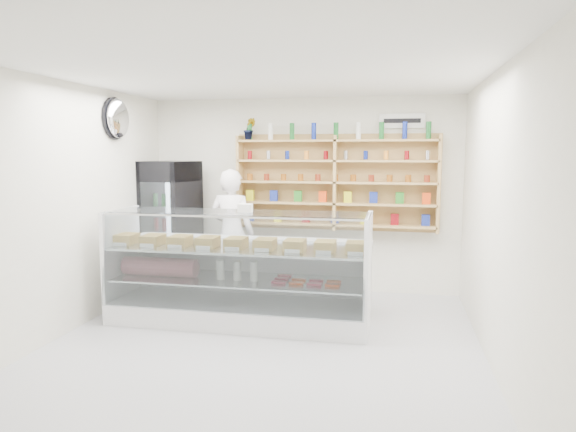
# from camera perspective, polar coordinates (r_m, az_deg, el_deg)

# --- Properties ---
(room) EXTENTS (5.00, 5.00, 5.00)m
(room) POSITION_cam_1_polar(r_m,az_deg,el_deg) (5.09, -3.32, 0.09)
(room) COLOR #AFAEB4
(room) RESTS_ON ground
(display_counter) EXTENTS (3.07, 0.92, 1.34)m
(display_counter) POSITION_cam_1_polar(r_m,az_deg,el_deg) (6.19, -5.44, -8.43)
(display_counter) COLOR white
(display_counter) RESTS_ON floor
(shop_worker) EXTENTS (0.69, 0.49, 1.79)m
(shop_worker) POSITION_cam_1_polar(r_m,az_deg,el_deg) (7.26, -6.28, -1.85)
(shop_worker) COLOR white
(shop_worker) RESTS_ON floor
(drinks_cooler) EXTENTS (0.82, 0.80, 1.89)m
(drinks_cooler) POSITION_cam_1_polar(r_m,az_deg,el_deg) (7.64, -12.87, -1.13)
(drinks_cooler) COLOR black
(drinks_cooler) RESTS_ON floor
(wall_shelving) EXTENTS (2.84, 0.28, 1.33)m
(wall_shelving) POSITION_cam_1_polar(r_m,az_deg,el_deg) (7.28, 5.29, 3.72)
(wall_shelving) COLOR tan
(wall_shelving) RESTS_ON back_wall
(potted_plant) EXTENTS (0.21, 0.19, 0.31)m
(potted_plant) POSITION_cam_1_polar(r_m,az_deg,el_deg) (7.52, -4.29, 9.61)
(potted_plant) COLOR #1E6626
(potted_plant) RESTS_ON wall_shelving
(security_mirror) EXTENTS (0.15, 0.50, 0.50)m
(security_mirror) POSITION_cam_1_polar(r_m,az_deg,el_deg) (7.02, -18.36, 10.26)
(security_mirror) COLOR silver
(security_mirror) RESTS_ON left_wall
(wall_sign) EXTENTS (0.62, 0.03, 0.20)m
(wall_sign) POSITION_cam_1_polar(r_m,az_deg,el_deg) (7.37, 12.57, 10.28)
(wall_sign) COLOR white
(wall_sign) RESTS_ON back_wall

